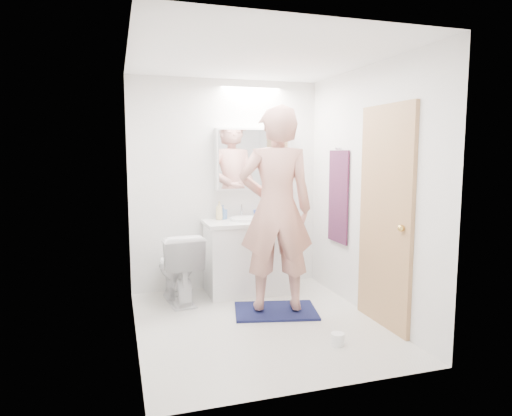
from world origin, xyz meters
name	(u,v)px	position (x,y,z in m)	size (l,w,h in m)	color
floor	(259,323)	(0.00, 0.00, 0.00)	(2.50, 2.50, 0.00)	silver
ceiling	(259,57)	(0.00, 0.00, 2.40)	(2.50, 2.50, 0.00)	white
wall_back	(226,185)	(0.00, 1.25, 1.20)	(2.50, 2.50, 0.00)	white
wall_front	(318,213)	(0.00, -1.25, 1.20)	(2.50, 2.50, 0.00)	white
wall_left	(132,199)	(-1.10, 0.00, 1.20)	(2.50, 2.50, 0.00)	white
wall_right	(367,192)	(1.10, 0.00, 1.20)	(2.50, 2.50, 0.00)	white
vanity_cabinet	(247,258)	(0.16, 0.96, 0.39)	(0.90, 0.55, 0.78)	white
countertop	(247,222)	(0.16, 0.96, 0.80)	(0.95, 0.58, 0.04)	white
sink_basin	(246,219)	(0.16, 0.99, 0.84)	(0.36, 0.36, 0.03)	white
faucet	(241,211)	(0.16, 1.19, 0.90)	(0.02, 0.02, 0.16)	silver
medicine_cabinet	(253,159)	(0.30, 1.18, 1.50)	(0.88, 0.14, 0.70)	white
mirror_panel	(255,159)	(0.30, 1.10, 1.50)	(0.84, 0.01, 0.66)	silver
toilet	(178,267)	(-0.63, 0.85, 0.37)	(0.42, 0.73, 0.75)	white
bath_rug	(276,311)	(0.25, 0.24, 0.01)	(0.80, 0.55, 0.02)	#151743
person	(276,209)	(0.25, 0.24, 1.03)	(0.72, 0.47, 1.97)	tan
door	(385,217)	(1.08, -0.35, 1.00)	(0.04, 0.80, 2.00)	#A77B53
door_knob	(401,228)	(1.04, -0.65, 0.95)	(0.06, 0.06, 0.06)	gold
towel	(338,197)	(1.08, 0.55, 1.10)	(0.02, 0.42, 1.00)	#12263B
towel_hook	(338,148)	(1.07, 0.55, 1.62)	(0.02, 0.02, 0.07)	silver
soap_bottle_a	(219,211)	(-0.12, 1.11, 0.92)	(0.08, 0.08, 0.21)	beige
soap_bottle_b	(223,212)	(-0.07, 1.15, 0.90)	(0.07, 0.07, 0.16)	#5982BF
toothbrush_cup	(257,214)	(0.34, 1.12, 0.87)	(0.10, 0.10, 0.09)	#3C55B6
toilet_paper_roll	(338,339)	(0.48, -0.64, 0.05)	(0.11, 0.11, 0.10)	white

